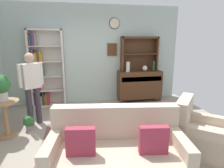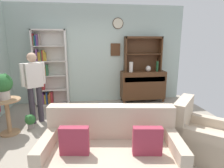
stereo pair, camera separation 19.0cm
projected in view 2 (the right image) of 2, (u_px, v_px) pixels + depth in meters
name	position (u px, v px, depth m)	size (l,w,h in m)	color
ground_plane	(108.00, 133.00, 3.80)	(5.40, 4.60, 0.02)	#9E9384
wall_back	(100.00, 54.00, 5.53)	(5.00, 0.09, 2.80)	#ADC1B7
area_rug	(121.00, 139.00, 3.53)	(2.92, 1.80, 0.01)	brown
bookshelf	(48.00, 71.00, 5.25)	(0.90, 0.30, 2.10)	silver
sideboard	(143.00, 85.00, 5.65)	(1.30, 0.45, 0.92)	#4C2D19
sideboard_hutch	(143.00, 49.00, 5.52)	(1.10, 0.26, 1.00)	#4C2D19
vase_tall	(131.00, 67.00, 5.39)	(0.11, 0.11, 0.29)	beige
vase_round	(148.00, 69.00, 5.49)	(0.15, 0.15, 0.17)	beige
bottle_wine	(157.00, 66.00, 5.49)	(0.07, 0.07, 0.30)	#194223
couch_floral	(111.00, 153.00, 2.55)	(1.91, 1.10, 0.90)	beige
armchair_floral	(198.00, 137.00, 3.03)	(1.08, 1.08, 0.88)	beige
plant_stand	(8.00, 113.00, 3.65)	(0.52, 0.52, 0.71)	#A87F56
potted_plant_large	(3.00, 84.00, 3.56)	(0.35, 0.35, 0.49)	beige
potted_plant_small	(30.00, 120.00, 3.93)	(0.22, 0.22, 0.30)	gray
person_reading	(34.00, 83.00, 4.07)	(0.48, 0.35, 1.56)	#38333D
coffee_table	(101.00, 121.00, 3.46)	(0.80, 0.50, 0.42)	#4C2D19
book_stack	(102.00, 118.00, 3.36)	(0.19, 0.16, 0.07)	#3F3833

